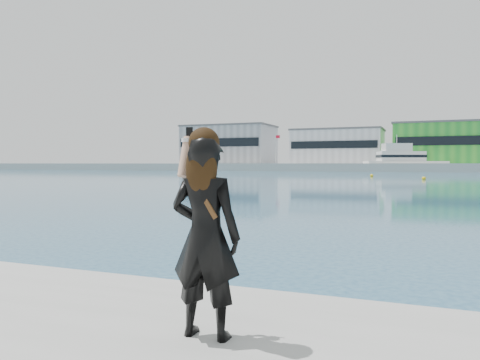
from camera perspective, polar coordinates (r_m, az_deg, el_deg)
The scene contains 9 objects.
far_quay at distance 133.56m, azimuth 21.32°, elevation 1.47°, with size 320.00×40.00×2.00m, color #9E9E99.
warehouse_grey_left at distance 143.05m, azimuth -1.32°, elevation 4.35°, with size 26.52×16.36×11.50m.
warehouse_white at distance 133.60m, azimuth 11.85°, elevation 4.04°, with size 24.48×15.35×9.50m.
warehouse_green at distance 131.83m, azimuth 24.84°, elevation 4.14°, with size 30.60×16.36×10.50m.
flagpole_left at distance 130.55m, azimuth 4.41°, elevation 4.03°, with size 1.28×0.16×8.00m.
motor_yacht at distance 119.95m, azimuth 19.25°, elevation 2.17°, with size 19.80×12.33×8.97m.
buoy_near at distance 63.47m, azimuth 21.50°, elevation 0.04°, with size 0.50×0.50×0.50m, color yellow.
buoy_far at distance 74.69m, azimuth 15.76°, elevation 0.39°, with size 0.50×0.50×0.50m, color yellow.
woman at distance 3.52m, azimuth -4.28°, elevation -6.15°, with size 0.56×0.37×1.59m.
Camera 1 is at (0.94, -3.56, 2.11)m, focal length 35.00 mm.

